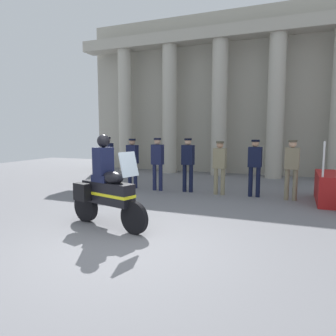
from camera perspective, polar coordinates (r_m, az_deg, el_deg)
name	(u,v)px	position (r m, az deg, el deg)	size (l,w,h in m)	color
ground_plane	(118,248)	(5.56, -9.00, -14.14)	(28.00, 28.00, 0.00)	slate
colonnade_backdrop	(249,90)	(14.68, 14.42, 13.49)	(15.95, 1.53, 7.34)	#A49F91
officer_in_row_0	(108,157)	(11.44, -10.85, 1.92)	(0.40, 0.25, 1.75)	black
officer_in_row_1	(132,159)	(10.93, -6.44, 1.61)	(0.40, 0.25, 1.70)	#141938
officer_in_row_2	(157,160)	(10.41, -1.91, 1.50)	(0.40, 0.25, 1.74)	#191E42
officer_in_row_3	(188,160)	(10.16, 3.61, 1.36)	(0.40, 0.25, 1.73)	black
officer_in_row_4	(220,163)	(9.85, 9.30, 0.83)	(0.40, 0.25, 1.66)	#847A5B
officer_in_row_5	(255,163)	(9.74, 15.40, 0.83)	(0.40, 0.25, 1.71)	black
officer_in_row_6	(292,165)	(9.57, 21.44, 0.52)	(0.40, 0.25, 1.72)	#7A7056
motorcycle_with_rider	(106,189)	(6.60, -11.21, -3.69)	(2.05, 0.89, 1.90)	black
briefcase_on_ground	(95,180)	(11.85, -13.06, -2.15)	(0.10, 0.32, 0.36)	black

